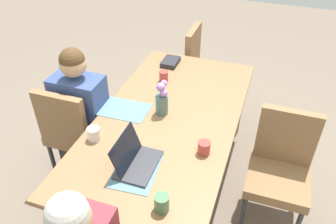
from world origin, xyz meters
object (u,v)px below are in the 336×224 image
person_far_left_mid (84,122)px  flower_vase (162,100)px  dining_table (168,125)px  laptop_head_left_left_near (135,160)px  chair_near_left_far (281,164)px  coffee_mug_near_left (164,76)px  chair_head_right_right_near (203,65)px  chair_far_left_mid (73,129)px  coffee_mug_near_right (204,148)px  coffee_mug_centre_right (94,134)px  book_red_cover (170,62)px  coffee_mug_centre_left (162,203)px

person_far_left_mid → flower_vase: bearing=-83.4°
dining_table → laptop_head_left_left_near: 0.55m
chair_near_left_far → laptop_head_left_left_near: bearing=122.1°
coffee_mug_near_left → dining_table: bearing=-156.8°
person_far_left_mid → chair_head_right_right_near: person_far_left_mid is taller
coffee_mug_near_left → chair_head_right_right_near: bearing=-11.4°
chair_far_left_mid → chair_near_left_far: (0.14, -1.64, 0.00)m
chair_far_left_mid → flower_vase: bearing=-78.2°
chair_far_left_mid → person_far_left_mid: size_ratio=0.75×
chair_near_left_far → coffee_mug_near_right: (-0.31, 0.51, 0.28)m
chair_far_left_mid → person_far_left_mid: (0.07, -0.06, 0.03)m
coffee_mug_centre_right → book_red_cover: 1.18m
chair_head_right_right_near → chair_near_left_far: bearing=-144.0°
coffee_mug_centre_right → coffee_mug_near_right: bearing=-81.5°
laptop_head_left_left_near → person_far_left_mid: bearing=54.4°
coffee_mug_centre_left → book_red_cover: size_ratio=0.52×
flower_vase → book_red_cover: flower_vase is taller
coffee_mug_near_right → coffee_mug_centre_left: 0.52m
chair_far_left_mid → person_far_left_mid: person_far_left_mid is taller
coffee_mug_near_left → coffee_mug_near_right: 0.94m
coffee_mug_near_right → coffee_mug_centre_left: bearing=168.2°
book_red_cover → laptop_head_left_left_near: bearing=-170.8°
coffee_mug_centre_left → coffee_mug_near_left: bearing=19.2°
chair_head_right_right_near → book_red_cover: chair_head_right_right_near is taller
coffee_mug_centre_right → book_red_cover: coffee_mug_centre_right is taller
coffee_mug_near_left → coffee_mug_centre_right: bearing=167.4°
chair_head_right_right_near → coffee_mug_centre_right: bearing=168.0°
dining_table → book_red_cover: (0.78, 0.25, 0.10)m
person_far_left_mid → book_red_cover: 0.98m
dining_table → chair_head_right_right_near: chair_head_right_right_near is taller
chair_head_right_right_near → coffee_mug_centre_left: (-2.06, -0.28, 0.28)m
person_far_left_mid → coffee_mug_centre_right: person_far_left_mid is taller
flower_vase → coffee_mug_centre_left: flower_vase is taller
person_far_left_mid → coffee_mug_centre_left: 1.25m
laptop_head_left_left_near → coffee_mug_centre_left: laptop_head_left_left_near is taller
chair_near_left_far → chair_head_right_right_near: size_ratio=1.00×
coffee_mug_near_right → book_red_cover: coffee_mug_near_right is taller
coffee_mug_centre_right → book_red_cover: (1.17, -0.15, -0.02)m
dining_table → coffee_mug_near_right: 0.46m
dining_table → coffee_mug_near_right: (-0.28, -0.34, 0.12)m
person_far_left_mid → laptop_head_left_left_near: person_far_left_mid is taller
dining_table → chair_near_left_far: bearing=-88.2°
laptop_head_left_left_near → book_red_cover: (1.31, 0.21, -0.02)m
chair_near_left_far → laptop_head_left_left_near: (-0.56, 0.89, 0.28)m
person_far_left_mid → coffee_mug_near_left: (0.51, -0.52, 0.25)m
chair_head_right_right_near → coffee_mug_centre_left: 2.10m
chair_head_right_right_near → coffee_mug_centre_right: size_ratio=9.79×
chair_near_left_far → coffee_mug_near_left: 1.19m
chair_far_left_mid → coffee_mug_near_left: size_ratio=9.69×
chair_head_right_right_near → coffee_mug_near_right: bearing=-165.9°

